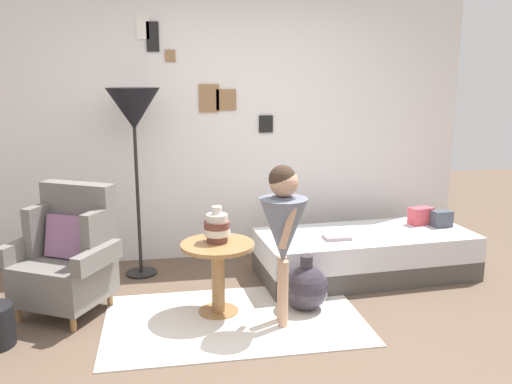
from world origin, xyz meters
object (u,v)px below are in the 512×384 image
at_px(armchair, 68,256).
at_px(demijohn_near, 306,287).
at_px(daybed, 365,254).
at_px(side_table, 218,264).
at_px(book_on_daybed, 337,237).
at_px(person_child, 283,224).
at_px(floor_lamp, 134,114).
at_px(vase_striped, 217,227).

relative_size(armchair, demijohn_near, 2.24).
distance_m(daybed, side_table, 1.50).
bearing_deg(demijohn_near, daybed, 40.32).
relative_size(side_table, demijohn_near, 1.28).
height_order(armchair, book_on_daybed, armchair).
relative_size(armchair, person_child, 0.83).
bearing_deg(floor_lamp, person_child, -49.25).
xyz_separation_m(floor_lamp, demijohn_near, (1.28, -0.99, -1.27)).
bearing_deg(demijohn_near, floor_lamp, 142.24).
bearing_deg(side_table, armchair, 166.99).
xyz_separation_m(vase_striped, demijohn_near, (0.67, -0.09, -0.49)).
height_order(daybed, vase_striped, vase_striped).
xyz_separation_m(vase_striped, floor_lamp, (-0.61, 0.90, 0.78)).
distance_m(floor_lamp, person_child, 1.74).
bearing_deg(person_child, demijohn_near, 42.92).
bearing_deg(armchair, daybed, 6.81).
bearing_deg(armchair, book_on_daybed, 4.48).
distance_m(vase_striped, floor_lamp, 1.34).
xyz_separation_m(side_table, person_child, (0.44, -0.27, 0.36)).
bearing_deg(daybed, vase_striped, -159.48).
bearing_deg(book_on_daybed, demijohn_near, -129.86).
xyz_separation_m(person_child, book_on_daybed, (0.64, 0.70, -0.34)).
distance_m(daybed, book_on_daybed, 0.40).
bearing_deg(demijohn_near, armchair, 170.22).
bearing_deg(side_table, person_child, -31.77).
bearing_deg(daybed, demijohn_near, -139.68).
xyz_separation_m(armchair, demijohn_near, (1.78, -0.31, -0.26)).
bearing_deg(demijohn_near, book_on_daybed, 50.14).
relative_size(person_child, book_on_daybed, 5.34).
bearing_deg(demijohn_near, side_table, 175.69).
height_order(armchair, side_table, armchair).
bearing_deg(floor_lamp, daybed, -10.96).
bearing_deg(armchair, floor_lamp, 53.64).
height_order(floor_lamp, demijohn_near, floor_lamp).
relative_size(side_table, person_child, 0.47).
height_order(daybed, demijohn_near, demijohn_near).
height_order(daybed, book_on_daybed, book_on_daybed).
xyz_separation_m(armchair, side_table, (1.11, -0.26, -0.04)).
bearing_deg(armchair, vase_striped, -11.20).
distance_m(side_table, floor_lamp, 1.54).
xyz_separation_m(armchair, floor_lamp, (0.50, 0.68, 1.01)).
height_order(daybed, side_table, side_table).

